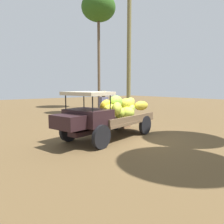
% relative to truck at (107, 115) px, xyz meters
% --- Properties ---
extents(ground_plane, '(60.00, 60.00, 0.00)m').
position_rel_truck_xyz_m(ground_plane, '(-0.41, 0.13, -0.94)').
color(ground_plane, brown).
extents(truck, '(4.64, 2.50, 1.84)m').
position_rel_truck_xyz_m(truck, '(0.00, 0.00, 0.00)').
color(truck, black).
rests_on(truck, ground).
extents(farmer, '(0.53, 0.46, 1.82)m').
position_rel_truck_xyz_m(farmer, '(-1.01, -1.57, 0.10)').
color(farmer, '#BAB7A9').
rests_on(farmer, ground).
extents(wooden_crate, '(0.56, 0.54, 0.48)m').
position_rel_truck_xyz_m(wooden_crate, '(-2.08, -1.37, -0.70)').
color(wooden_crate, '#8C6848').
rests_on(wooden_crate, ground).
extents(forest_tree_4, '(3.11, 3.11, 10.41)m').
position_rel_truck_xyz_m(forest_tree_4, '(-7.02, -10.25, 8.12)').
color(forest_tree_4, brown).
rests_on(forest_tree_4, ground).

